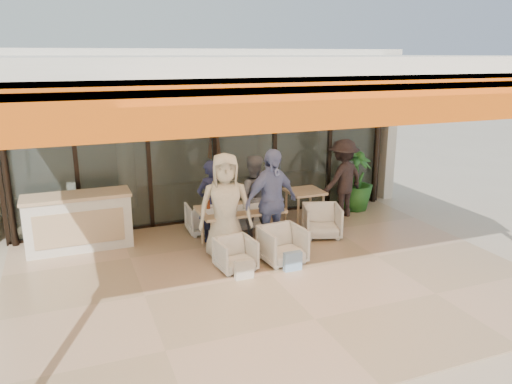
{
  "coord_description": "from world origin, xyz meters",
  "views": [
    {
      "loc": [
        -2.9,
        -6.73,
        3.42
      ],
      "look_at": [
        0.1,
        0.9,
        1.15
      ],
      "focal_mm": 35.0,
      "sensor_mm": 36.0,
      "label": 1
    }
  ],
  "objects_px": {
    "chair_near_right": "(283,243)",
    "dining_table": "(240,211)",
    "diner_cream": "(225,207)",
    "standing_woman": "(343,179)",
    "side_table": "(305,195)",
    "diner_grey": "(253,196)",
    "diner_navy": "(210,202)",
    "chair_far_left": "(204,217)",
    "chair_near_left": "(236,253)",
    "diner_periwinkle": "(271,202)",
    "side_chair": "(322,220)",
    "potted_palm": "(356,179)",
    "host_counter": "(79,222)",
    "chair_far_right": "(244,212)"
  },
  "relations": [
    {
      "from": "diner_navy",
      "to": "diner_grey",
      "type": "bearing_deg",
      "value": 159.51
    },
    {
      "from": "chair_near_right",
      "to": "side_table",
      "type": "height_order",
      "value": "side_table"
    },
    {
      "from": "diner_navy",
      "to": "diner_grey",
      "type": "height_order",
      "value": "diner_grey"
    },
    {
      "from": "side_table",
      "to": "diner_grey",
      "type": "bearing_deg",
      "value": -170.83
    },
    {
      "from": "side_table",
      "to": "diner_periwinkle",
      "type": "bearing_deg",
      "value": -137.95
    },
    {
      "from": "chair_near_right",
      "to": "diner_periwinkle",
      "type": "xyz_separation_m",
      "value": [
        0.0,
        0.5,
        0.59
      ]
    },
    {
      "from": "diner_grey",
      "to": "diner_cream",
      "type": "bearing_deg",
      "value": 63.78
    },
    {
      "from": "chair_near_right",
      "to": "diner_cream",
      "type": "relative_size",
      "value": 0.38
    },
    {
      "from": "host_counter",
      "to": "diner_navy",
      "type": "distance_m",
      "value": 2.38
    },
    {
      "from": "host_counter",
      "to": "diner_periwinkle",
      "type": "xyz_separation_m",
      "value": [
        3.15,
        -1.38,
        0.41
      ]
    },
    {
      "from": "diner_navy",
      "to": "potted_palm",
      "type": "height_order",
      "value": "diner_navy"
    },
    {
      "from": "chair_far_left",
      "to": "diner_grey",
      "type": "distance_m",
      "value": 1.08
    },
    {
      "from": "chair_far_right",
      "to": "standing_woman",
      "type": "bearing_deg",
      "value": 167.01
    },
    {
      "from": "side_chair",
      "to": "potted_palm",
      "type": "xyz_separation_m",
      "value": [
        1.54,
        1.27,
        0.37
      ]
    },
    {
      "from": "chair_far_left",
      "to": "diner_navy",
      "type": "relative_size",
      "value": 0.42
    },
    {
      "from": "diner_periwinkle",
      "to": "side_chair",
      "type": "height_order",
      "value": "diner_periwinkle"
    },
    {
      "from": "diner_cream",
      "to": "standing_woman",
      "type": "bearing_deg",
      "value": 35.76
    },
    {
      "from": "chair_near_right",
      "to": "potted_palm",
      "type": "bearing_deg",
      "value": 32.08
    },
    {
      "from": "side_table",
      "to": "diner_cream",
      "type": "bearing_deg",
      "value": -151.93
    },
    {
      "from": "chair_near_right",
      "to": "dining_table",
      "type": "bearing_deg",
      "value": 108.46
    },
    {
      "from": "diner_navy",
      "to": "diner_periwinkle",
      "type": "height_order",
      "value": "diner_periwinkle"
    },
    {
      "from": "chair_far_left",
      "to": "diner_periwinkle",
      "type": "bearing_deg",
      "value": 122.7
    },
    {
      "from": "diner_navy",
      "to": "standing_woman",
      "type": "bearing_deg",
      "value": 166.31
    },
    {
      "from": "side_chair",
      "to": "diner_grey",
      "type": "bearing_deg",
      "value": 173.88
    },
    {
      "from": "diner_navy",
      "to": "host_counter",
      "type": "bearing_deg",
      "value": -32.16
    },
    {
      "from": "dining_table",
      "to": "side_chair",
      "type": "relative_size",
      "value": 2.14
    },
    {
      "from": "dining_table",
      "to": "potted_palm",
      "type": "bearing_deg",
      "value": 20.12
    },
    {
      "from": "diner_periwinkle",
      "to": "side_chair",
      "type": "distance_m",
      "value": 1.39
    },
    {
      "from": "chair_far_right",
      "to": "side_table",
      "type": "xyz_separation_m",
      "value": [
        1.22,
        -0.3,
        0.3
      ]
    },
    {
      "from": "chair_far_left",
      "to": "chair_near_left",
      "type": "xyz_separation_m",
      "value": [
        0.0,
        -1.9,
        -0.03
      ]
    },
    {
      "from": "side_chair",
      "to": "potted_palm",
      "type": "height_order",
      "value": "potted_palm"
    },
    {
      "from": "diner_navy",
      "to": "side_chair",
      "type": "relative_size",
      "value": 2.23
    },
    {
      "from": "chair_near_left",
      "to": "diner_grey",
      "type": "xyz_separation_m",
      "value": [
        0.84,
        1.4,
        0.5
      ]
    },
    {
      "from": "chair_far_left",
      "to": "chair_near_left",
      "type": "height_order",
      "value": "chair_far_left"
    },
    {
      "from": "diner_navy",
      "to": "diner_periwinkle",
      "type": "bearing_deg",
      "value": 112.54
    },
    {
      "from": "chair_near_right",
      "to": "host_counter",
      "type": "bearing_deg",
      "value": 143.69
    },
    {
      "from": "diner_cream",
      "to": "standing_woman",
      "type": "xyz_separation_m",
      "value": [
        3.04,
        1.26,
        -0.08
      ]
    },
    {
      "from": "chair_far_left",
      "to": "chair_near_right",
      "type": "bearing_deg",
      "value": 115.59
    },
    {
      "from": "diner_periwinkle",
      "to": "standing_woman",
      "type": "relative_size",
      "value": 1.09
    },
    {
      "from": "chair_far_left",
      "to": "standing_woman",
      "type": "relative_size",
      "value": 0.39
    },
    {
      "from": "side_table",
      "to": "potted_palm",
      "type": "xyz_separation_m",
      "value": [
        1.54,
        0.52,
        0.08
      ]
    },
    {
      "from": "diner_navy",
      "to": "side_table",
      "type": "bearing_deg",
      "value": 164.97
    },
    {
      "from": "dining_table",
      "to": "diner_navy",
      "type": "distance_m",
      "value": 0.61
    },
    {
      "from": "chair_far_left",
      "to": "chair_far_right",
      "type": "bearing_deg",
      "value": -178.26
    },
    {
      "from": "host_counter",
      "to": "diner_cream",
      "type": "distance_m",
      "value": 2.72
    },
    {
      "from": "chair_near_left",
      "to": "diner_grey",
      "type": "height_order",
      "value": "diner_grey"
    },
    {
      "from": "chair_near_left",
      "to": "diner_periwinkle",
      "type": "bearing_deg",
      "value": 24.74
    },
    {
      "from": "diner_periwinkle",
      "to": "chair_far_right",
      "type": "bearing_deg",
      "value": 73.74
    },
    {
      "from": "dining_table",
      "to": "chair_near_left",
      "type": "distance_m",
      "value": 1.11
    },
    {
      "from": "chair_far_left",
      "to": "side_chair",
      "type": "bearing_deg",
      "value": 154.59
    }
  ]
}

